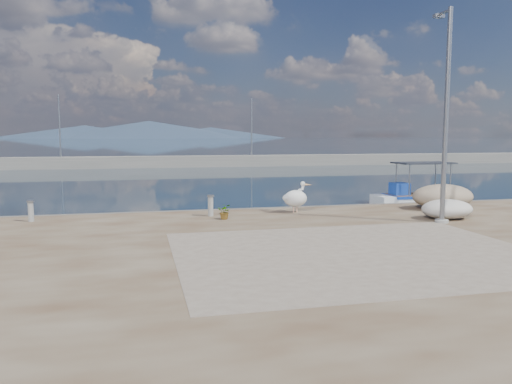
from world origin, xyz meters
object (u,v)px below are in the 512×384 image
at_px(bollard_near, 211,205).
at_px(lamp_post, 445,123).
at_px(pelican, 296,198).
at_px(boat_right, 421,200).

bearing_deg(bollard_near, lamp_post, -22.84).
bearing_deg(lamp_post, bollard_near, 157.16).
height_order(lamp_post, bollard_near, lamp_post).
bearing_deg(pelican, bollard_near, 170.45).
distance_m(pelican, bollard_near, 3.28).
relative_size(pelican, bollard_near, 1.59).
bearing_deg(bollard_near, pelican, 2.43).
relative_size(boat_right, pelican, 4.12).
bearing_deg(lamp_post, boat_right, 62.83).
bearing_deg(lamp_post, pelican, 141.61).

